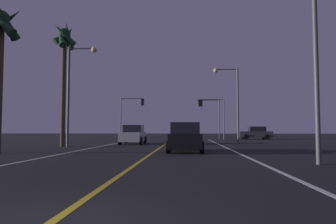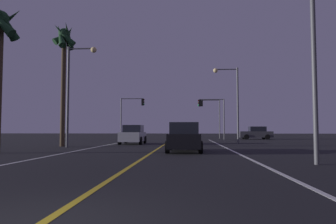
{
  "view_description": "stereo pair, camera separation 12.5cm",
  "coord_description": "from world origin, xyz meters",
  "px_view_note": "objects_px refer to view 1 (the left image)",
  "views": [
    {
      "loc": [
        1.87,
        -3.81,
        1.29
      ],
      "look_at": [
        -0.06,
        29.11,
        3.17
      ],
      "focal_mm": 33.14,
      "sensor_mm": 36.0,
      "label": 1
    },
    {
      "loc": [
        2.0,
        -3.81,
        1.29
      ],
      "look_at": [
        -0.06,
        29.11,
        3.17
      ],
      "focal_mm": 33.14,
      "sensor_mm": 36.0,
      "label": 2
    }
  ],
  "objects_px": {
    "street_lamp_left_mid": "(75,82)",
    "palm_tree_left_mid": "(64,48)",
    "traffic_light_near_right": "(211,109)",
    "street_lamp_right_far": "(232,94)",
    "traffic_light_far_right": "(210,110)",
    "car_lead_same_lane": "(185,138)",
    "street_lamp_right_near": "(304,37)",
    "traffic_light_near_left": "(132,109)",
    "palm_tree_left_near": "(1,33)",
    "car_crossing_side": "(256,133)",
    "car_oncoming": "(133,135)"
  },
  "relations": [
    {
      "from": "traffic_light_near_right",
      "to": "street_lamp_right_far",
      "type": "distance_m",
      "value": 10.76
    },
    {
      "from": "car_lead_same_lane",
      "to": "traffic_light_near_left",
      "type": "bearing_deg",
      "value": 17.65
    },
    {
      "from": "car_oncoming",
      "to": "palm_tree_left_near",
      "type": "relative_size",
      "value": 0.51
    },
    {
      "from": "car_lead_same_lane",
      "to": "traffic_light_far_right",
      "type": "xyz_separation_m",
      "value": [
        3.58,
        27.57,
        3.36
      ]
    },
    {
      "from": "street_lamp_right_near",
      "to": "traffic_light_near_right",
      "type": "bearing_deg",
      "value": -87.45
    },
    {
      "from": "traffic_light_far_right",
      "to": "car_lead_same_lane",
      "type": "bearing_deg",
      "value": 82.59
    },
    {
      "from": "palm_tree_left_near",
      "to": "palm_tree_left_mid",
      "type": "bearing_deg",
      "value": 82.62
    },
    {
      "from": "street_lamp_left_mid",
      "to": "palm_tree_left_mid",
      "type": "distance_m",
      "value": 3.44
    },
    {
      "from": "street_lamp_right_near",
      "to": "palm_tree_left_near",
      "type": "xyz_separation_m",
      "value": [
        -14.83,
        4.66,
        1.91
      ]
    },
    {
      "from": "car_lead_same_lane",
      "to": "street_lamp_left_mid",
      "type": "relative_size",
      "value": 0.58
    },
    {
      "from": "traffic_light_near_left",
      "to": "palm_tree_left_mid",
      "type": "bearing_deg",
      "value": -98.06
    },
    {
      "from": "traffic_light_near_left",
      "to": "street_lamp_left_mid",
      "type": "bearing_deg",
      "value": -93.25
    },
    {
      "from": "traffic_light_far_right",
      "to": "street_lamp_right_near",
      "type": "bearing_deg",
      "value": 91.6
    },
    {
      "from": "traffic_light_near_right",
      "to": "traffic_light_far_right",
      "type": "bearing_deg",
      "value": -93.31
    },
    {
      "from": "street_lamp_right_far",
      "to": "car_oncoming",
      "type": "bearing_deg",
      "value": 11.65
    },
    {
      "from": "traffic_light_near_left",
      "to": "street_lamp_right_near",
      "type": "bearing_deg",
      "value": -67.85
    },
    {
      "from": "palm_tree_left_near",
      "to": "car_oncoming",
      "type": "bearing_deg",
      "value": 63.35
    },
    {
      "from": "traffic_light_near_right",
      "to": "street_lamp_right_far",
      "type": "bearing_deg",
      "value": 95.91
    },
    {
      "from": "car_lead_same_lane",
      "to": "street_lamp_right_far",
      "type": "relative_size",
      "value": 0.6
    },
    {
      "from": "traffic_light_far_right",
      "to": "street_lamp_right_near",
      "type": "height_order",
      "value": "street_lamp_right_near"
    },
    {
      "from": "street_lamp_left_mid",
      "to": "palm_tree_left_near",
      "type": "distance_m",
      "value": 6.39
    },
    {
      "from": "car_lead_same_lane",
      "to": "street_lamp_right_near",
      "type": "distance_m",
      "value": 8.72
    },
    {
      "from": "car_crossing_side",
      "to": "traffic_light_near_right",
      "type": "height_order",
      "value": "traffic_light_near_right"
    },
    {
      "from": "traffic_light_near_right",
      "to": "traffic_light_far_right",
      "type": "xyz_separation_m",
      "value": [
        0.32,
        5.5,
        0.26
      ]
    },
    {
      "from": "street_lamp_right_far",
      "to": "car_crossing_side",
      "type": "bearing_deg",
      "value": -111.44
    },
    {
      "from": "car_lead_same_lane",
      "to": "traffic_light_near_left",
      "type": "relative_size",
      "value": 0.79
    },
    {
      "from": "traffic_light_near_right",
      "to": "street_lamp_left_mid",
      "type": "relative_size",
      "value": 0.71
    },
    {
      "from": "car_lead_same_lane",
      "to": "palm_tree_left_mid",
      "type": "relative_size",
      "value": 0.44
    },
    {
      "from": "traffic_light_far_right",
      "to": "street_lamp_right_far",
      "type": "relative_size",
      "value": 0.79
    },
    {
      "from": "palm_tree_left_mid",
      "to": "palm_tree_left_near",
      "type": "bearing_deg",
      "value": -97.38
    },
    {
      "from": "traffic_light_near_right",
      "to": "traffic_light_far_right",
      "type": "height_order",
      "value": "traffic_light_far_right"
    },
    {
      "from": "car_lead_same_lane",
      "to": "car_oncoming",
      "type": "bearing_deg",
      "value": 26.22
    },
    {
      "from": "traffic_light_near_left",
      "to": "palm_tree_left_mid",
      "type": "relative_size",
      "value": 0.56
    },
    {
      "from": "car_crossing_side",
      "to": "car_oncoming",
      "type": "xyz_separation_m",
      "value": [
        -14.03,
        -14.5,
        0.0
      ]
    },
    {
      "from": "street_lamp_left_mid",
      "to": "palm_tree_left_mid",
      "type": "relative_size",
      "value": 0.76
    },
    {
      "from": "car_crossing_side",
      "to": "car_oncoming",
      "type": "relative_size",
      "value": 1.0
    },
    {
      "from": "traffic_light_near_left",
      "to": "traffic_light_far_right",
      "type": "relative_size",
      "value": 0.95
    },
    {
      "from": "car_crossing_side",
      "to": "palm_tree_left_mid",
      "type": "height_order",
      "value": "palm_tree_left_mid"
    },
    {
      "from": "traffic_light_near_left",
      "to": "palm_tree_left_mid",
      "type": "distance_m",
      "value": 17.44
    },
    {
      "from": "traffic_light_near_left",
      "to": "street_lamp_right_far",
      "type": "height_order",
      "value": "street_lamp_right_far"
    },
    {
      "from": "traffic_light_near_left",
      "to": "traffic_light_far_right",
      "type": "bearing_deg",
      "value": 27.4
    },
    {
      "from": "traffic_light_near_right",
      "to": "palm_tree_left_mid",
      "type": "height_order",
      "value": "palm_tree_left_mid"
    },
    {
      "from": "palm_tree_left_near",
      "to": "car_lead_same_lane",
      "type": "bearing_deg",
      "value": 9.08
    },
    {
      "from": "traffic_light_near_right",
      "to": "street_lamp_right_far",
      "type": "xyz_separation_m",
      "value": [
        1.11,
        -10.68,
        0.72
      ]
    },
    {
      "from": "car_oncoming",
      "to": "street_lamp_right_far",
      "type": "height_order",
      "value": "street_lamp_right_far"
    },
    {
      "from": "street_lamp_right_far",
      "to": "traffic_light_far_right",
      "type": "bearing_deg",
      "value": -87.21
    },
    {
      "from": "palm_tree_left_near",
      "to": "street_lamp_right_near",
      "type": "bearing_deg",
      "value": -17.44
    },
    {
      "from": "car_oncoming",
      "to": "traffic_light_near_left",
      "type": "distance_m",
      "value": 13.16
    },
    {
      "from": "traffic_light_near_left",
      "to": "traffic_light_near_right",
      "type": "bearing_deg",
      "value": -0.0
    },
    {
      "from": "street_lamp_right_near",
      "to": "palm_tree_left_mid",
      "type": "height_order",
      "value": "palm_tree_left_mid"
    }
  ]
}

